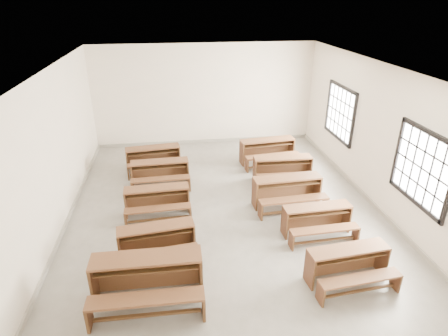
{
  "coord_description": "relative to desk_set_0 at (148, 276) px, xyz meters",
  "views": [
    {
      "loc": [
        -1.09,
        -7.49,
        4.53
      ],
      "look_at": [
        0.0,
        0.0,
        1.0
      ],
      "focal_mm": 30.0,
      "sensor_mm": 36.0,
      "label": 1
    }
  ],
  "objects": [
    {
      "name": "room",
      "position": [
        1.71,
        2.69,
        1.69
      ],
      "size": [
        8.5,
        8.5,
        3.2
      ],
      "color": "gray",
      "rests_on": "ground"
    },
    {
      "name": "desk_set_0",
      "position": [
        0.0,
        0.0,
        0.0
      ],
      "size": [
        1.76,
        0.93,
        0.79
      ],
      "rotation": [
        0.0,
        0.0,
        -0.02
      ],
      "color": "brown",
      "rests_on": "ground"
    },
    {
      "name": "desk_set_1",
      "position": [
        0.12,
        1.08,
        -0.09
      ],
      "size": [
        1.5,
        0.9,
        0.64
      ],
      "rotation": [
        0.0,
        0.0,
        0.12
      ],
      "color": "brown",
      "rests_on": "ground"
    },
    {
      "name": "desk_set_2",
      "position": [
        0.1,
        2.62,
        -0.08
      ],
      "size": [
        1.45,
        0.8,
        0.64
      ],
      "rotation": [
        0.0,
        0.0,
        0.04
      ],
      "color": "brown",
      "rests_on": "ground"
    },
    {
      "name": "desk_set_3",
      "position": [
        0.15,
        4.03,
        -0.07
      ],
      "size": [
        1.49,
        0.81,
        0.66
      ],
      "rotation": [
        0.0,
        0.0,
        0.03
      ],
      "color": "brown",
      "rests_on": "ground"
    },
    {
      "name": "desk_set_4",
      "position": [
        -0.04,
        5.0,
        -0.07
      ],
      "size": [
        1.57,
        0.94,
        0.67
      ],
      "rotation": [
        0.0,
        0.0,
        0.12
      ],
      "color": "brown",
      "rests_on": "ground"
    },
    {
      "name": "desk_set_5",
      "position": [
        3.37,
        -0.06,
        -0.09
      ],
      "size": [
        1.47,
        0.85,
        0.63
      ],
      "rotation": [
        0.0,
        0.0,
        0.09
      ],
      "color": "brown",
      "rests_on": "ground"
    },
    {
      "name": "desk_set_6",
      "position": [
        3.36,
        1.36,
        -0.09
      ],
      "size": [
        1.42,
        0.78,
        0.63
      ],
      "rotation": [
        0.0,
        0.0,
        0.04
      ],
      "color": "brown",
      "rests_on": "ground"
    },
    {
      "name": "desk_set_7",
      "position": [
        3.09,
        2.56,
        -0.04
      ],
      "size": [
        1.62,
        0.9,
        0.71
      ],
      "rotation": [
        0.0,
        0.0,
        0.05
      ],
      "color": "brown",
      "rests_on": "ground"
    },
    {
      "name": "desk_set_8",
      "position": [
        3.34,
        3.78,
        -0.06
      ],
      "size": [
        1.54,
        0.84,
        0.68
      ],
      "rotation": [
        0.0,
        0.0,
        -0.04
      ],
      "color": "brown",
      "rests_on": "ground"
    },
    {
      "name": "desk_set_9",
      "position": [
        3.25,
        5.03,
        -0.04
      ],
      "size": [
        1.65,
        0.97,
        0.71
      ],
      "rotation": [
        0.0,
        0.0,
        0.1
      ],
      "color": "brown",
      "rests_on": "ground"
    }
  ]
}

